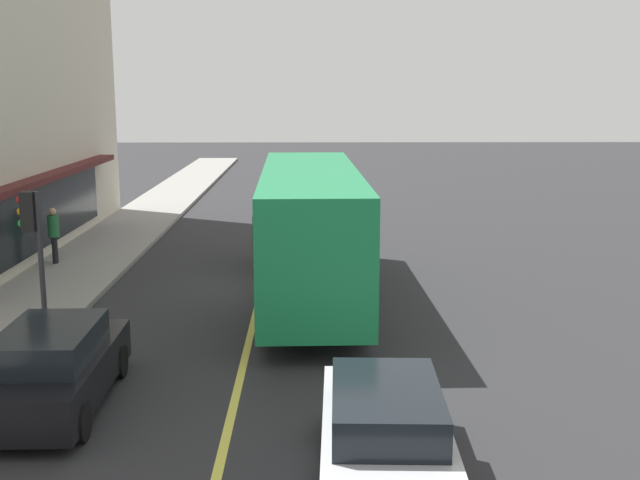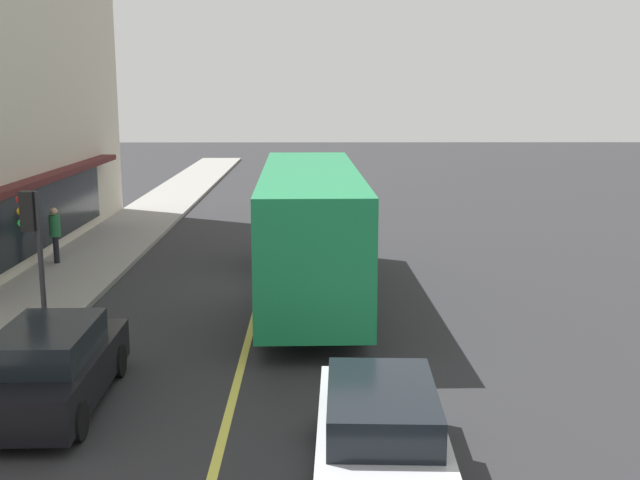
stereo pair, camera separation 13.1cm
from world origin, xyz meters
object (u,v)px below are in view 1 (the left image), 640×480
(car_black, at_px, (53,368))
(car_silver, at_px, (385,436))
(pedestrian_near_storefront, at_px, (54,230))
(traffic_light, at_px, (32,228))
(bus, at_px, (310,226))

(car_black, height_order, car_silver, same)
(pedestrian_near_storefront, bearing_deg, car_black, -162.27)
(car_silver, bearing_deg, traffic_light, 46.58)
(bus, relative_size, traffic_light, 3.49)
(car_black, xyz_separation_m, pedestrian_near_storefront, (10.98, 3.51, 0.48))
(car_black, bearing_deg, bus, -31.84)
(traffic_light, bearing_deg, car_silver, -133.42)
(traffic_light, xyz_separation_m, pedestrian_near_storefront, (6.84, 1.80, -1.31))
(bus, relative_size, car_black, 2.58)
(bus, distance_m, car_black, 8.76)
(bus, bearing_deg, traffic_light, 117.24)
(traffic_light, bearing_deg, car_black, -157.60)
(bus, bearing_deg, car_black, 148.16)
(bus, height_order, traffic_light, bus)
(car_black, distance_m, car_silver, 6.29)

